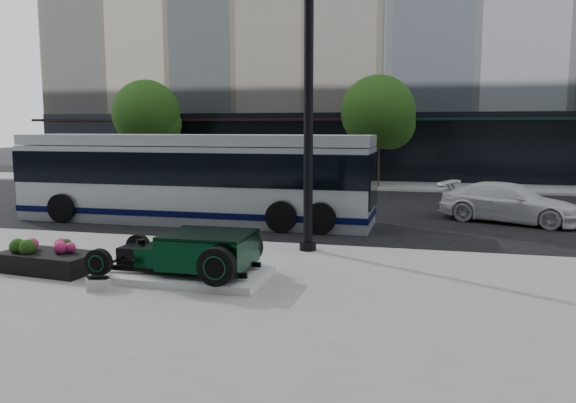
% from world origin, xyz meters
% --- Properties ---
extents(ground, '(120.00, 120.00, 0.00)m').
position_xyz_m(ground, '(0.00, 0.00, 0.00)').
color(ground, black).
rests_on(ground, ground).
extents(sidewalk_near, '(70.00, 17.00, 0.12)m').
position_xyz_m(sidewalk_near, '(0.00, -10.50, 0.06)').
color(sidewalk_near, gray).
rests_on(sidewalk_near, ground).
extents(sidewalk_far, '(70.00, 4.00, 0.12)m').
position_xyz_m(sidewalk_far, '(0.00, 14.00, 0.06)').
color(sidewalk_far, gray).
rests_on(sidewalk_far, ground).
extents(street_trees, '(29.80, 3.80, 5.70)m').
position_xyz_m(street_trees, '(1.15, 13.07, 3.77)').
color(street_trees, black).
rests_on(street_trees, sidewalk_far).
extents(display_plinth, '(3.40, 1.80, 0.15)m').
position_xyz_m(display_plinth, '(-1.24, -5.89, 0.20)').
color(display_plinth, silver).
rests_on(display_plinth, sidewalk_near).
extents(hot_rod, '(3.22, 2.00, 0.81)m').
position_xyz_m(hot_rod, '(-0.91, -5.89, 0.70)').
color(hot_rod, black).
rests_on(hot_rod, display_plinth).
extents(info_plaque, '(0.46, 0.39, 0.31)m').
position_xyz_m(info_plaque, '(-2.45, -7.06, 0.24)').
color(info_plaque, silver).
rests_on(info_plaque, sidewalk_near).
extents(lamppost, '(0.42, 0.42, 7.65)m').
position_xyz_m(lamppost, '(0.68, -2.73, 3.65)').
color(lamppost, black).
rests_on(lamppost, sidewalk_near).
extents(flower_planter, '(2.16, 1.26, 0.67)m').
position_xyz_m(flower_planter, '(-4.26, -6.10, 0.36)').
color(flower_planter, black).
rests_on(flower_planter, sidewalk_near).
extents(transit_bus, '(12.12, 2.88, 2.92)m').
position_xyz_m(transit_bus, '(-4.10, 1.30, 1.49)').
color(transit_bus, '#B4BABE').
rests_on(transit_bus, ground).
extents(white_sedan, '(4.90, 3.42, 1.32)m').
position_xyz_m(white_sedan, '(6.26, 3.64, 0.66)').
color(white_sedan, white).
rests_on(white_sedan, ground).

